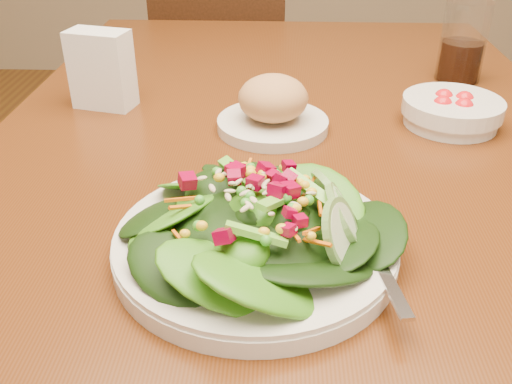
% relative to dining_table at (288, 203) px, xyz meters
% --- Properties ---
extents(dining_table, '(0.90, 1.40, 0.75)m').
position_rel_dining_table_xyz_m(dining_table, '(0.00, 0.00, 0.00)').
color(dining_table, '#4E2710').
rests_on(dining_table, ground_plane).
extents(chair_far, '(0.44, 0.44, 0.90)m').
position_rel_dining_table_xyz_m(chair_far, '(-0.20, 1.05, -0.17)').
color(chair_far, '#3D1D0E').
rests_on(chair_far, ground_plane).
extents(salad_plate, '(0.30, 0.29, 0.08)m').
position_rel_dining_table_xyz_m(salad_plate, '(-0.03, -0.26, 0.13)').
color(salad_plate, beige).
rests_on(salad_plate, dining_table).
extents(bread_plate, '(0.17, 0.17, 0.08)m').
position_rel_dining_table_xyz_m(bread_plate, '(-0.03, 0.05, 0.14)').
color(bread_plate, beige).
rests_on(bread_plate, dining_table).
extents(tomato_bowl, '(0.15, 0.15, 0.05)m').
position_rel_dining_table_xyz_m(tomato_bowl, '(0.25, 0.08, 0.12)').
color(tomato_bowl, beige).
rests_on(tomato_bowl, dining_table).
extents(drinking_glass, '(0.08, 0.08, 0.14)m').
position_rel_dining_table_xyz_m(drinking_glass, '(0.31, 0.29, 0.16)').
color(drinking_glass, silver).
rests_on(drinking_glass, dining_table).
extents(napkin_holder, '(0.11, 0.07, 0.12)m').
position_rel_dining_table_xyz_m(napkin_holder, '(-0.30, 0.13, 0.17)').
color(napkin_holder, white).
rests_on(napkin_holder, dining_table).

